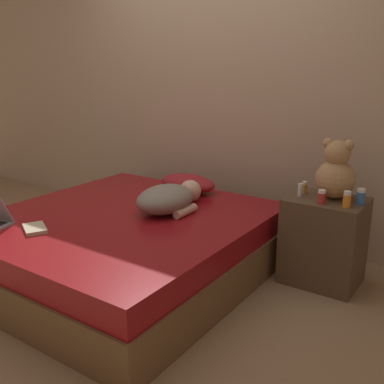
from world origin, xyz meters
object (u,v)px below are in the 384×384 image
at_px(bottle_orange, 347,199).
at_px(person_lying, 169,198).
at_px(book, 35,229).
at_px(pillow, 188,183).
at_px(bottle_clear, 300,190).
at_px(bottle_amber, 304,188).
at_px(teddy_bear, 336,173).
at_px(bottle_red, 322,197).
at_px(bottle_blue, 361,197).

bearing_deg(bottle_orange, person_lying, -164.48).
bearing_deg(person_lying, book, -120.30).
distance_m(pillow, book, 1.31).
bearing_deg(bottle_clear, bottle_amber, 89.05).
distance_m(person_lying, teddy_bear, 1.15).
height_order(bottle_clear, bottle_red, bottle_red).
bearing_deg(bottle_clear, bottle_orange, -11.79).
relative_size(bottle_clear, bottle_red, 0.96).
xyz_separation_m(teddy_bear, bottle_amber, (-0.20, -0.01, -0.13)).
xyz_separation_m(person_lying, bottle_blue, (1.21, 0.43, 0.11)).
distance_m(bottle_red, bottle_amber, 0.23).
bearing_deg(teddy_bear, bottle_blue, -14.19).
bearing_deg(bottle_blue, teddy_bear, 165.81).
height_order(person_lying, bottle_amber, bottle_amber).
bearing_deg(person_lying, teddy_bear, 24.97).
xyz_separation_m(bottle_orange, bottle_blue, (0.06, 0.11, -0.00)).
distance_m(teddy_bear, bottle_orange, 0.24).
height_order(teddy_bear, bottle_red, teddy_bear).
bearing_deg(teddy_bear, bottle_clear, -156.68).
relative_size(person_lying, bottle_orange, 6.06).
xyz_separation_m(person_lying, bottle_orange, (1.15, 0.32, 0.11)).
relative_size(person_lying, bottle_amber, 7.17).
bearing_deg(teddy_bear, bottle_red, -99.07).
height_order(person_lying, teddy_bear, teddy_bear).
distance_m(person_lying, bottle_red, 1.05).
relative_size(bottle_clear, bottle_amber, 0.98).
xyz_separation_m(teddy_bear, book, (-1.49, -1.27, -0.31)).
height_order(teddy_bear, book, teddy_bear).
bearing_deg(book, bottle_amber, 44.41).
relative_size(pillow, bottle_red, 5.48).
height_order(pillow, person_lying, person_lying).
height_order(pillow, bottle_orange, bottle_orange).
relative_size(teddy_bear, book, 1.69).
xyz_separation_m(bottle_clear, bottle_orange, (0.33, -0.07, 0.01)).
xyz_separation_m(person_lying, book, (-0.46, -0.80, -0.08)).
bearing_deg(bottle_amber, book, -135.59).
bearing_deg(bottle_blue, bottle_amber, 175.10).
distance_m(bottle_amber, bottle_blue, 0.39).
relative_size(bottle_amber, book, 0.38).
height_order(bottle_clear, bottle_orange, bottle_orange).
relative_size(bottle_orange, bottle_blue, 1.00).
height_order(bottle_red, book, bottle_red).
xyz_separation_m(person_lying, bottle_red, (0.99, 0.31, 0.10)).
relative_size(person_lying, book, 2.70).
height_order(bottle_red, bottle_blue, bottle_blue).
bearing_deg(bottle_amber, bottle_red, -41.63).
xyz_separation_m(bottle_orange, book, (-1.61, -1.12, -0.19)).
xyz_separation_m(pillow, bottle_red, (1.17, -0.17, 0.12)).
xyz_separation_m(pillow, bottle_blue, (1.38, -0.05, 0.13)).
height_order(bottle_clear, bottle_amber, bottle_amber).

